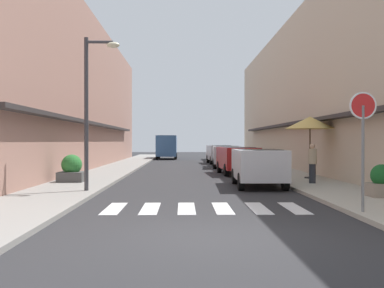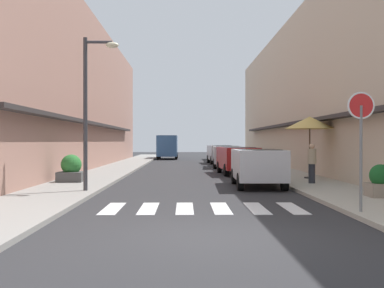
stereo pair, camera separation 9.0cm
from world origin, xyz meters
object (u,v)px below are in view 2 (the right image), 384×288
Objects in this scene: street_lamp at (91,97)px; cafe_umbrella at (310,123)px; pedestrian_walking_near at (312,162)px; parked_car_distant at (220,152)px; parked_car_far at (227,154)px; round_street_sign at (361,120)px; delivery_van at (168,145)px; planter_corner at (381,182)px; parked_car_mid at (237,157)px; planter_midblock at (71,170)px; parked_car_near at (258,163)px.

cafe_umbrella is (8.74, 5.03, -0.68)m from street_lamp.
street_lamp reaches higher than pedestrian_walking_near.
cafe_umbrella reaches higher than parked_car_distant.
round_street_sign is at bearing -86.32° from parked_car_far.
delivery_van is 5.56× the size of planter_corner.
parked_car_mid is 5.31m from cafe_umbrella.
pedestrian_walking_near reaches higher than parked_car_mid.
parked_car_distant is at bearing -64.74° from delivery_van.
planter_midblock is at bearing -142.47° from parked_car_mid.
pedestrian_walking_near reaches higher than planter_corner.
parked_car_near is at bearing 125.81° from planter_corner.
street_lamp reaches higher than parked_car_near.
parked_car_near is 0.91× the size of parked_car_far.
round_street_sign is 0.55× the size of street_lamp.
parked_car_near and parked_car_distant have the same top height.
parked_car_mid is 4.59× the size of planter_corner.
delivery_van is 33.76m from planter_corner.
pedestrian_walking_near reaches higher than parked_car_distant.
street_lamp is at bearing -150.10° from cafe_umbrella.
pedestrian_walking_near is at bearing -76.62° from delivery_van.
cafe_umbrella reaches higher than pedestrian_walking_near.
planter_midblock is at bearing -112.77° from parked_car_distant.
parked_car_distant is 1.52× the size of round_street_sign.
parked_car_far is (0.00, 13.34, 0.00)m from parked_car_near.
cafe_umbrella is at bearing 81.59° from round_street_sign.
pedestrian_walking_near is (2.20, 0.33, 0.02)m from parked_car_near.
parked_car_mid is at bearing 57.11° from street_lamp.
pedestrian_walking_near is at bearing -71.72° from parked_car_mid.
cafe_umbrella is 10.56m from planter_midblock.
parked_car_mid is at bearing 123.36° from cafe_umbrella.
planter_midblock is (-7.49, -12.11, -0.32)m from parked_car_far.
parked_car_distant is at bearing 97.39° from planter_corner.
planter_midblock is at bearing -96.10° from delivery_van.
delivery_van is at bearing 102.96° from planter_corner.
parked_car_distant is 22.26m from street_lamp.
parked_car_near reaches higher than planter_corner.
cafe_umbrella reaches higher than planter_corner.
round_street_sign reaches higher than parked_car_distant.
parked_car_mid is at bearing 95.34° from round_street_sign.
delivery_van is 3.45× the size of pedestrian_walking_near.
round_street_sign is (1.31, -26.14, 1.36)m from parked_car_distant.
delivery_van is at bearing 105.76° from cafe_umbrella.
parked_car_near is at bearing -123.49° from pedestrian_walking_near.
planter_midblock is (-7.49, -17.84, -0.31)m from parked_car_distant.
street_lamp is at bearing -110.96° from parked_car_far.
delivery_van is (-4.55, 21.73, 0.48)m from parked_car_mid.
cafe_umbrella is (2.77, -4.21, 1.67)m from parked_car_mid.
delivery_van is at bearing 83.90° from planter_midblock.
round_street_sign is 3.77m from planter_corner.
pedestrian_walking_near is (2.20, -13.00, 0.02)m from parked_car_far.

